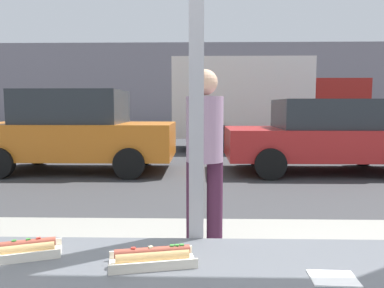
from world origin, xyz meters
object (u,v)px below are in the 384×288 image
Objects in this scene: hotdog_tray_far at (153,257)px; parked_car_orange at (77,131)px; hotdog_tray_near at (17,250)px; pedestrian at (205,151)px; box_truck at (260,102)px; parked_car_red at (324,135)px.

parked_car_orange is at bearing 110.42° from hotdog_tray_far.
hotdog_tray_near is 0.17× the size of pedestrian.
pedestrian reaches higher than hotdog_tray_far.
hotdog_tray_far is 0.04× the size of box_truck.
pedestrian is (0.17, 2.13, 0.05)m from hotdog_tray_far.
parked_car_red is at bearing -0.00° from parked_car_orange.
parked_car_red reaches higher than hotdog_tray_far.
hotdog_tray_far is 0.06× the size of parked_car_red.
pedestrian reaches higher than parked_car_red.
parked_car_orange is 2.65× the size of pedestrian.
hotdog_tray_near is 7.47m from parked_car_orange.
box_truck reaches higher than parked_car_orange.
pedestrian is at bearing 74.18° from hotdog_tray_near.
hotdog_tray_far is 7.72m from parked_car_red.
hotdog_tray_near and hotdog_tray_far have the same top height.
parked_car_red is 2.60× the size of pedestrian.
parked_car_orange is (-2.67, 7.16, -0.12)m from hotdog_tray_far.
parked_car_red is (3.30, 7.12, -0.20)m from hotdog_tray_near.
parked_car_red is at bearing 68.06° from hotdog_tray_far.
box_truck is 3.81× the size of pedestrian.
parked_car_orange reaches higher than hotdog_tray_near.
box_truck is (2.18, 11.56, 0.60)m from hotdog_tray_far.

